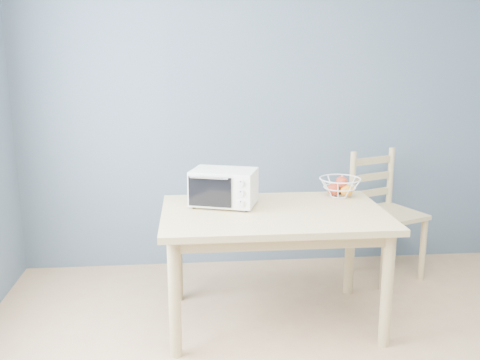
{
  "coord_description": "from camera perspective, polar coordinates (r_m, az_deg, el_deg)",
  "views": [
    {
      "loc": [
        -0.64,
        -1.99,
        1.7
      ],
      "look_at": [
        -0.33,
        1.3,
        0.93
      ],
      "focal_mm": 40.0,
      "sensor_mm": 36.0,
      "label": 1
    }
  ],
  "objects": [
    {
      "name": "fruit_basket",
      "position": [
        3.74,
        10.6,
        -0.67
      ],
      "size": [
        0.37,
        0.37,
        0.14
      ],
      "rotation": [
        0.0,
        0.0,
        -0.38
      ],
      "color": "white",
      "rests_on": "dining_table"
    },
    {
      "name": "dining_table",
      "position": [
        3.39,
        3.6,
        -4.94
      ],
      "size": [
        1.4,
        0.9,
        0.75
      ],
      "color": "tan",
      "rests_on": "ground"
    },
    {
      "name": "room",
      "position": [
        2.13,
        12.32,
        1.97
      ],
      "size": [
        4.01,
        4.51,
        2.61
      ],
      "color": "tan",
      "rests_on": "ground"
    },
    {
      "name": "dining_chair",
      "position": [
        4.32,
        15.01,
        -3.68
      ],
      "size": [
        0.6,
        0.6,
        0.98
      ],
      "rotation": [
        0.0,
        0.0,
        0.4
      ],
      "color": "tan",
      "rests_on": "ground"
    },
    {
      "name": "toaster_oven",
      "position": [
        3.44,
        -2.01,
        -0.73
      ],
      "size": [
        0.47,
        0.39,
        0.24
      ],
      "rotation": [
        0.0,
        0.0,
        -0.32
      ],
      "color": "white",
      "rests_on": "dining_table"
    }
  ]
}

